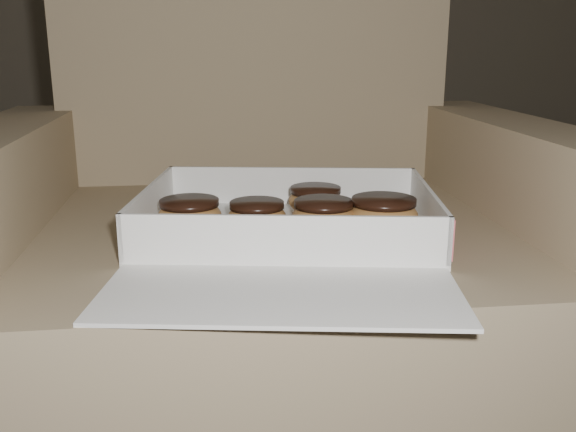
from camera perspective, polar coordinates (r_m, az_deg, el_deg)
The scene contains 11 objects.
armchair at distance 1.16m, azimuth -1.78°, elevation -6.05°, with size 0.99×0.83×1.03m.
bakery_box at distance 0.94m, azimuth 0.12°, elevation -1.55°, with size 0.50×0.56×0.07m.
donut_a at distance 0.98m, azimuth -8.73°, elevation 0.21°, with size 0.10×0.10×0.05m.
donut_b at distance 0.97m, azimuth 8.48°, elevation 0.25°, with size 0.10×0.10×0.05m.
donut_c at distance 1.06m, azimuth 2.45°, elevation 1.51°, with size 0.09×0.09×0.04m.
donut_d at distance 0.97m, azimuth -2.78°, elevation 0.10°, with size 0.09×0.09×0.04m.
donut_e at distance 0.96m, azimuth 3.19°, elevation 0.13°, with size 0.10×0.10×0.05m.
crumb_a at distance 0.92m, azimuth -9.12°, elevation -2.25°, with size 0.01×0.01×0.00m, color black.
crumb_b at distance 0.88m, azimuth 4.67°, elevation -2.94°, with size 0.01×0.01×0.00m, color black.
crumb_c at distance 0.90m, azimuth 5.64°, elevation -2.56°, with size 0.01×0.01×0.00m, color black.
crumb_d at distance 0.88m, azimuth 5.86°, elevation -2.95°, with size 0.01×0.01×0.00m, color black.
Camera 1 is at (0.21, -0.68, 0.75)m, focal length 40.00 mm.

